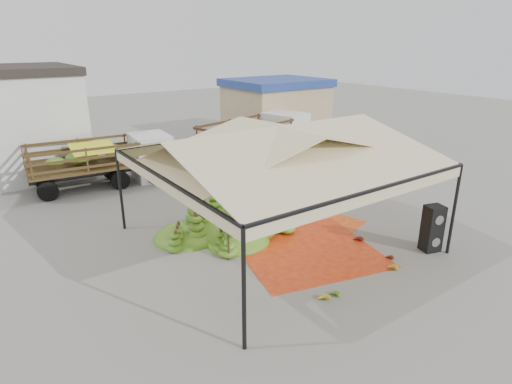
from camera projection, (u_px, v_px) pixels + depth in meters
ground at (276, 240)px, 14.93m from camera, size 90.00×90.00×0.00m
canopy_tent at (278, 148)px, 13.83m from camera, size 8.10×8.10×4.00m
building_tan at (276, 109)px, 29.67m from camera, size 6.30×5.30×4.10m
tarp_left at (307, 251)px, 14.16m from camera, size 5.19×5.04×0.01m
tarp_right at (294, 224)px, 16.23m from camera, size 4.87×5.01×0.01m
banana_heap at (232, 214)px, 15.55m from camera, size 6.34×5.47×1.23m
hand_yellow_a at (392, 268)px, 12.89m from camera, size 0.52×0.43×0.23m
hand_yellow_b at (324, 298)px, 11.36m from camera, size 0.62×0.58×0.22m
hand_red_a at (358, 239)px, 14.73m from camera, size 0.55×0.46×0.23m
hand_red_b at (389, 257)px, 13.55m from camera, size 0.39×0.32×0.18m
hand_green at (334, 294)px, 11.57m from camera, size 0.48×0.40×0.21m
hanging_bunches at (246, 163)px, 14.57m from camera, size 4.74×0.24×0.20m
speaker_stack at (432, 228)px, 13.95m from camera, size 0.69×0.64×1.57m
banana_leaves at (222, 254)px, 13.92m from camera, size 0.96×1.36×3.70m
vendor at (223, 195)px, 16.84m from camera, size 0.64×0.46×1.63m
truck_left at (107, 157)px, 20.26m from camera, size 6.61×2.74×2.21m
truck_right at (260, 134)px, 24.29m from camera, size 7.56×4.09×2.47m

